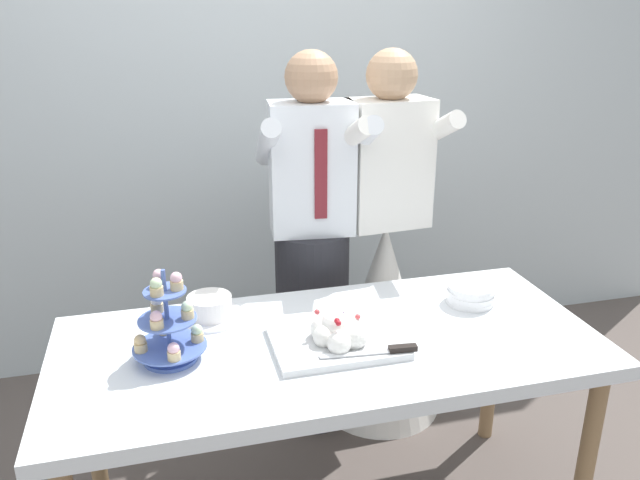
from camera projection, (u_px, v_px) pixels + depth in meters
rear_wall at (254, 83)px, 3.14m from camera, size 5.20×0.10×2.90m
dessert_table at (329, 359)px, 2.13m from camera, size 1.80×0.80×0.78m
cupcake_stand at (168, 327)px, 1.95m from camera, size 0.23×0.23×0.31m
main_cake_tray at (338, 334)px, 2.05m from camera, size 0.44×0.31×0.13m
plate_stack at (471, 294)px, 2.34m from camera, size 0.18×0.18×0.08m
round_cake at (210, 309)px, 2.23m from camera, size 0.24×0.24×0.08m
person_groom at (312, 269)px, 2.74m from camera, size 0.50×0.53×1.66m
person_bride at (383, 295)px, 2.87m from camera, size 0.56×0.56×1.66m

